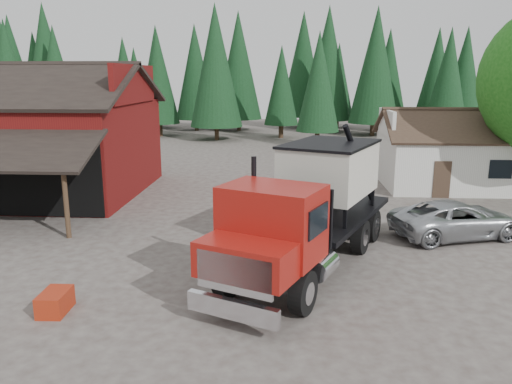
{
  "coord_description": "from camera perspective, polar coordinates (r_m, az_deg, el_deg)",
  "views": [
    {
      "loc": [
        3.19,
        -16.7,
        6.41
      ],
      "look_at": [
        1.96,
        3.03,
        1.8
      ],
      "focal_mm": 35.0,
      "sensor_mm": 36.0,
      "label": 1
    }
  ],
  "objects": [
    {
      "name": "equip_box",
      "position": [
        15.21,
        -21.98,
        -11.57
      ],
      "size": [
        0.73,
        1.12,
        0.6
      ],
      "primitive_type": "cube",
      "rotation": [
        0.0,
        0.0,
        0.03
      ],
      "color": "#9A2610",
      "rests_on": "ground"
    },
    {
      "name": "ground",
      "position": [
        18.17,
        -6.84,
        -7.63
      ],
      "size": [
        120.0,
        120.0,
        0.0
      ],
      "primitive_type": "plane",
      "color": "#463C37",
      "rests_on": "ground"
    },
    {
      "name": "near_pine_a",
      "position": [
        51.31,
        -26.43,
        11.77
      ],
      "size": [
        4.4,
        4.4,
        11.4
      ],
      "color": "#382619",
      "rests_on": "ground"
    },
    {
      "name": "near_pine_d",
      "position": [
        51.22,
        -4.64,
        14.18
      ],
      "size": [
        5.28,
        5.28,
        13.4
      ],
      "color": "#382619",
      "rests_on": "ground"
    },
    {
      "name": "feed_truck",
      "position": [
        16.92,
        6.27,
        -1.34
      ],
      "size": [
        6.82,
        10.67,
        4.72
      ],
      "rotation": [
        0.0,
        0.0,
        -0.42
      ],
      "color": "black",
      "rests_on": "ground"
    },
    {
      "name": "red_barn",
      "position": [
        30.38,
        -24.41,
        4.93
      ],
      "size": [
        12.8,
        13.63,
        7.18
      ],
      "color": "#5F120F",
      "rests_on": "ground"
    },
    {
      "name": "conifer_backdrop",
      "position": [
        59.13,
        0.46,
        6.9
      ],
      "size": [
        76.0,
        16.0,
        16.0
      ],
      "primitive_type": null,
      "color": "black",
      "rests_on": "ground"
    },
    {
      "name": "near_pine_b",
      "position": [
        46.79,
        7.18,
        12.39
      ],
      "size": [
        3.96,
        3.96,
        10.4
      ],
      "color": "#382619",
      "rests_on": "ground"
    },
    {
      "name": "farmhouse",
      "position": [
        31.63,
        21.63,
        3.58
      ],
      "size": [
        8.6,
        6.42,
        4.65
      ],
      "color": "silver",
      "rests_on": "ground"
    },
    {
      "name": "silver_car",
      "position": [
        21.8,
        21.97,
        -2.92
      ],
      "size": [
        5.84,
        3.93,
        1.49
      ],
      "primitive_type": "imported",
      "rotation": [
        0.0,
        0.0,
        1.87
      ],
      "color": "#B5B8BD",
      "rests_on": "ground"
    }
  ]
}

